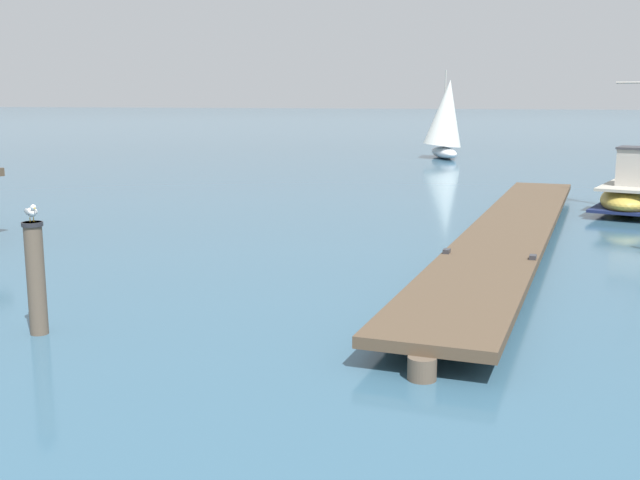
{
  "coord_description": "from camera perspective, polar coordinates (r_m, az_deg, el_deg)",
  "views": [
    {
      "loc": [
        4.47,
        -0.86,
        3.43
      ],
      "look_at": [
        1.68,
        9.55,
        1.4
      ],
      "focal_mm": 43.34,
      "sensor_mm": 36.0,
      "label": 1
    }
  ],
  "objects": [
    {
      "name": "fishing_boat_1",
      "position": [
        24.71,
        22.38,
        3.17
      ],
      "size": [
        3.12,
        4.92,
        4.93
      ],
      "color": "gold",
      "rests_on": "ground"
    },
    {
      "name": "mooring_piling",
      "position": [
        11.84,
        -20.25,
        -2.52
      ],
      "size": [
        0.3,
        0.3,
        1.65
      ],
      "color": "brown",
      "rests_on": "ground"
    },
    {
      "name": "perched_seagull",
      "position": [
        11.68,
        -20.55,
        1.98
      ],
      "size": [
        0.32,
        0.29,
        0.27
      ],
      "color": "gold",
      "rests_on": "mooring_piling"
    },
    {
      "name": "floating_dock",
      "position": [
        18.49,
        13.97,
        0.78
      ],
      "size": [
        3.5,
        18.85,
        0.53
      ],
      "color": "brown",
      "rests_on": "ground"
    },
    {
      "name": "distant_sailboat",
      "position": [
        43.36,
        9.27,
        8.82
      ],
      "size": [
        2.95,
        4.26,
        4.79
      ],
      "color": "silver",
      "rests_on": "ground"
    }
  ]
}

